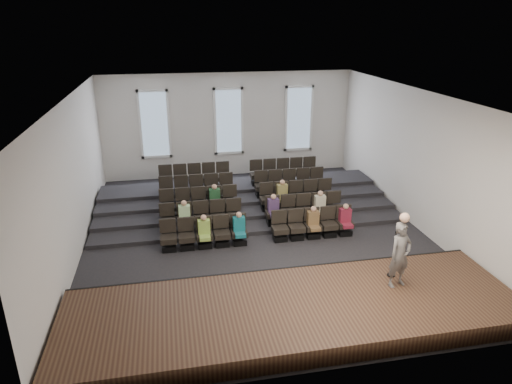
# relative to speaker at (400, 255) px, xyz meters

# --- Properties ---
(ground) EXTENTS (14.00, 14.00, 0.00)m
(ground) POSITION_rel_speaker_xyz_m (-2.96, 4.79, -1.43)
(ground) COLOR black
(ground) RESTS_ON ground
(ceiling) EXTENTS (12.00, 14.00, 0.02)m
(ceiling) POSITION_rel_speaker_xyz_m (-2.96, 4.79, 3.58)
(ceiling) COLOR white
(ceiling) RESTS_ON ground
(wall_back) EXTENTS (12.00, 0.04, 5.00)m
(wall_back) POSITION_rel_speaker_xyz_m (-2.96, 11.81, 1.07)
(wall_back) COLOR silver
(wall_back) RESTS_ON ground
(wall_front) EXTENTS (12.00, 0.04, 5.00)m
(wall_front) POSITION_rel_speaker_xyz_m (-2.96, -2.23, 1.07)
(wall_front) COLOR silver
(wall_front) RESTS_ON ground
(wall_left) EXTENTS (0.04, 14.00, 5.00)m
(wall_left) POSITION_rel_speaker_xyz_m (-8.98, 4.79, 1.07)
(wall_left) COLOR silver
(wall_left) RESTS_ON ground
(wall_right) EXTENTS (0.04, 14.00, 5.00)m
(wall_right) POSITION_rel_speaker_xyz_m (3.06, 4.79, 1.07)
(wall_right) COLOR silver
(wall_right) RESTS_ON ground
(stage) EXTENTS (11.80, 3.60, 0.50)m
(stage) POSITION_rel_speaker_xyz_m (-2.96, -0.31, -1.18)
(stage) COLOR #48311E
(stage) RESTS_ON ground
(stage_lip) EXTENTS (11.80, 0.06, 0.52)m
(stage_lip) POSITION_rel_speaker_xyz_m (-2.96, 1.46, -1.18)
(stage_lip) COLOR black
(stage_lip) RESTS_ON ground
(risers) EXTENTS (11.80, 4.80, 0.60)m
(risers) POSITION_rel_speaker_xyz_m (-2.96, 7.96, -1.23)
(risers) COLOR black
(risers) RESTS_ON ground
(seating_rows) EXTENTS (6.80, 4.70, 1.67)m
(seating_rows) POSITION_rel_speaker_xyz_m (-2.96, 6.33, -0.74)
(seating_rows) COLOR black
(seating_rows) RESTS_ON ground
(windows) EXTENTS (8.44, 0.10, 3.24)m
(windows) POSITION_rel_speaker_xyz_m (-2.96, 11.74, 1.27)
(windows) COLOR white
(windows) RESTS_ON wall_back
(audience) EXTENTS (6.05, 2.64, 1.10)m
(audience) POSITION_rel_speaker_xyz_m (-2.62, 5.00, -0.63)
(audience) COLOR #8EB247
(audience) RESTS_ON seating_rows
(speaker) EXTENTS (0.77, 0.60, 1.85)m
(speaker) POSITION_rel_speaker_xyz_m (0.00, 0.00, 0.00)
(speaker) COLOR #575452
(speaker) RESTS_ON stage
(mic_stand) EXTENTS (0.23, 0.23, 1.39)m
(mic_stand) POSITION_rel_speaker_xyz_m (0.08, 0.48, -0.51)
(mic_stand) COLOR black
(mic_stand) RESTS_ON stage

